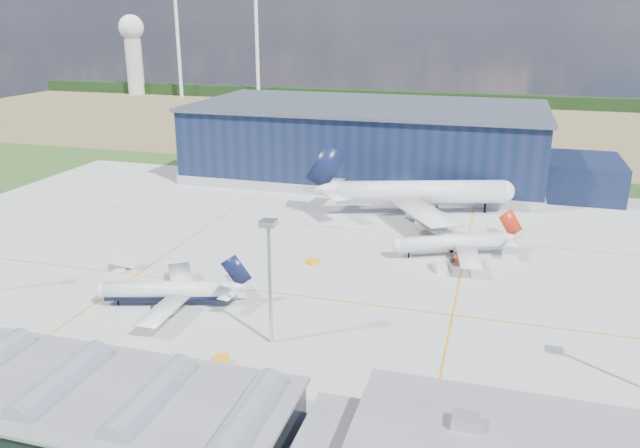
{
  "coord_description": "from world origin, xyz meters",
  "views": [
    {
      "loc": [
        46.11,
        -122.24,
        55.16
      ],
      "look_at": [
        5.91,
        14.47,
        7.75
      ],
      "focal_mm": 35.0,
      "sensor_mm": 36.0,
      "label": 1
    }
  ],
  "objects_px": {
    "airliner_navy": "(166,281)",
    "gse_van_b": "(439,266)",
    "gse_tug_b": "(313,262)",
    "light_mast_center": "(269,262)",
    "airliner_widebody": "(420,180)",
    "gse_tug_a": "(221,363)",
    "hangar": "(375,145)",
    "car_a": "(610,415)",
    "car_b": "(398,425)",
    "airliner_red": "(452,235)",
    "gse_cart_a": "(471,263)",
    "airstair": "(125,263)"
  },
  "relations": [
    {
      "from": "airliner_widebody",
      "to": "airliner_red",
      "type": "bearing_deg",
      "value": -87.47
    },
    {
      "from": "light_mast_center",
      "to": "gse_tug_b",
      "type": "bearing_deg",
      "value": 95.85
    },
    {
      "from": "gse_tug_b",
      "to": "gse_cart_a",
      "type": "bearing_deg",
      "value": 48.85
    },
    {
      "from": "gse_van_b",
      "to": "light_mast_center",
      "type": "bearing_deg",
      "value": -137.44
    },
    {
      "from": "gse_van_b",
      "to": "airstair",
      "type": "relative_size",
      "value": 0.88
    },
    {
      "from": "car_a",
      "to": "car_b",
      "type": "bearing_deg",
      "value": 95.94
    },
    {
      "from": "car_a",
      "to": "airstair",
      "type": "bearing_deg",
      "value": 58.66
    },
    {
      "from": "airliner_widebody",
      "to": "gse_cart_a",
      "type": "height_order",
      "value": "airliner_widebody"
    },
    {
      "from": "gse_tug_a",
      "to": "hangar",
      "type": "bearing_deg",
      "value": 73.15
    },
    {
      "from": "airliner_navy",
      "to": "car_b",
      "type": "relative_size",
      "value": 8.67
    },
    {
      "from": "airliner_navy",
      "to": "car_a",
      "type": "bearing_deg",
      "value": 152.05
    },
    {
      "from": "gse_van_b",
      "to": "airstair",
      "type": "bearing_deg",
      "value": 179.45
    },
    {
      "from": "light_mast_center",
      "to": "airliner_navy",
      "type": "relative_size",
      "value": 0.72
    },
    {
      "from": "light_mast_center",
      "to": "airliner_navy",
      "type": "height_order",
      "value": "light_mast_center"
    },
    {
      "from": "gse_tug_b",
      "to": "gse_van_b",
      "type": "height_order",
      "value": "gse_van_b"
    },
    {
      "from": "airliner_widebody",
      "to": "car_a",
      "type": "height_order",
      "value": "airliner_widebody"
    },
    {
      "from": "gse_tug_b",
      "to": "car_a",
      "type": "height_order",
      "value": "car_a"
    },
    {
      "from": "airliner_navy",
      "to": "gse_cart_a",
      "type": "distance_m",
      "value": 69.17
    },
    {
      "from": "airliner_navy",
      "to": "car_a",
      "type": "xyz_separation_m",
      "value": [
        80.05,
        -15.43,
        -4.59
      ]
    },
    {
      "from": "airliner_widebody",
      "to": "gse_tug_b",
      "type": "relative_size",
      "value": 22.26
    },
    {
      "from": "hangar",
      "to": "gse_van_b",
      "type": "relative_size",
      "value": 30.77
    },
    {
      "from": "hangar",
      "to": "airliner_widebody",
      "type": "xyz_separation_m",
      "value": [
        21.8,
        -40.6,
        -1.41
      ]
    },
    {
      "from": "airliner_navy",
      "to": "car_a",
      "type": "height_order",
      "value": "airliner_navy"
    },
    {
      "from": "airliner_red",
      "to": "gse_tug_b",
      "type": "bearing_deg",
      "value": 0.59
    },
    {
      "from": "airliner_widebody",
      "to": "gse_tug_b",
      "type": "bearing_deg",
      "value": -129.65
    },
    {
      "from": "airliner_navy",
      "to": "airliner_widebody",
      "type": "bearing_deg",
      "value": -134.89
    },
    {
      "from": "gse_tug_b",
      "to": "airliner_widebody",
      "type": "bearing_deg",
      "value": 102.67
    },
    {
      "from": "airliner_red",
      "to": "gse_tug_b",
      "type": "distance_m",
      "value": 34.13
    },
    {
      "from": "airliner_navy",
      "to": "gse_cart_a",
      "type": "relative_size",
      "value": 10.29
    },
    {
      "from": "airliner_red",
      "to": "gse_cart_a",
      "type": "xyz_separation_m",
      "value": [
        5.23,
        -5.11,
        -4.79
      ]
    },
    {
      "from": "light_mast_center",
      "to": "airliner_widebody",
      "type": "bearing_deg",
      "value": 80.16
    },
    {
      "from": "airliner_navy",
      "to": "gse_van_b",
      "type": "height_order",
      "value": "airliner_navy"
    },
    {
      "from": "airliner_red",
      "to": "car_a",
      "type": "distance_m",
      "value": 65.42
    },
    {
      "from": "airliner_navy",
      "to": "airstair",
      "type": "height_order",
      "value": "airliner_navy"
    },
    {
      "from": "hangar",
      "to": "gse_van_b",
      "type": "xyz_separation_m",
      "value": [
        32.25,
        -82.62,
        -10.54
      ]
    },
    {
      "from": "airliner_navy",
      "to": "car_a",
      "type": "relative_size",
      "value": 8.65
    },
    {
      "from": "light_mast_center",
      "to": "gse_van_b",
      "type": "bearing_deg",
      "value": 59.28
    },
    {
      "from": "light_mast_center",
      "to": "gse_tug_b",
      "type": "distance_m",
      "value": 40.59
    },
    {
      "from": "gse_tug_b",
      "to": "gse_cart_a",
      "type": "distance_m",
      "value": 36.97
    },
    {
      "from": "airliner_red",
      "to": "hangar",
      "type": "bearing_deg",
      "value": -89.71
    },
    {
      "from": "airliner_navy",
      "to": "gse_tug_b",
      "type": "height_order",
      "value": "airliner_navy"
    },
    {
      "from": "hangar",
      "to": "gse_tug_b",
      "type": "height_order",
      "value": "hangar"
    },
    {
      "from": "gse_tug_a",
      "to": "airstair",
      "type": "height_order",
      "value": "airstair"
    },
    {
      "from": "airliner_navy",
      "to": "gse_van_b",
      "type": "bearing_deg",
      "value": -163.3
    },
    {
      "from": "gse_tug_a",
      "to": "gse_van_b",
      "type": "height_order",
      "value": "gse_van_b"
    },
    {
      "from": "light_mast_center",
      "to": "airliner_red",
      "type": "xyz_separation_m",
      "value": [
        26.7,
        52.0,
        -9.97
      ]
    },
    {
      "from": "airliner_navy",
      "to": "gse_cart_a",
      "type": "xyz_separation_m",
      "value": [
        57.34,
        38.42,
        -4.55
      ]
    },
    {
      "from": "car_a",
      "to": "gse_van_b",
      "type": "bearing_deg",
      "value": 16.1
    },
    {
      "from": "car_b",
      "to": "airliner_navy",
      "type": "bearing_deg",
      "value": 40.21
    },
    {
      "from": "gse_tug_a",
      "to": "gse_tug_b",
      "type": "bearing_deg",
      "value": 70.64
    }
  ]
}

